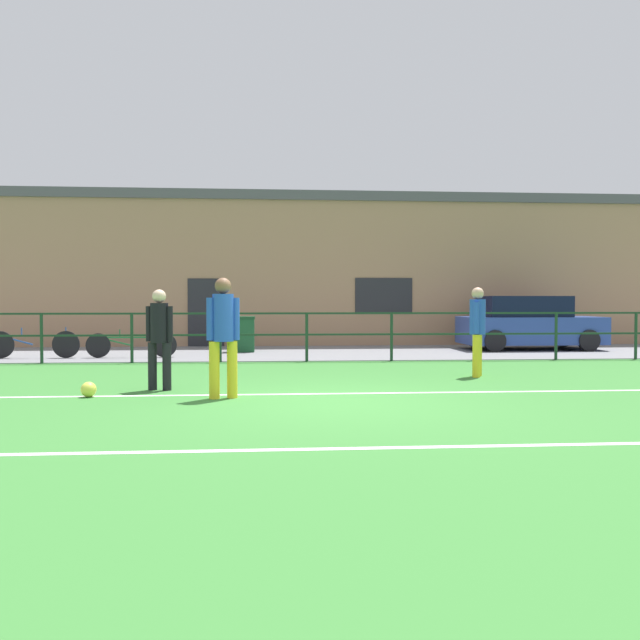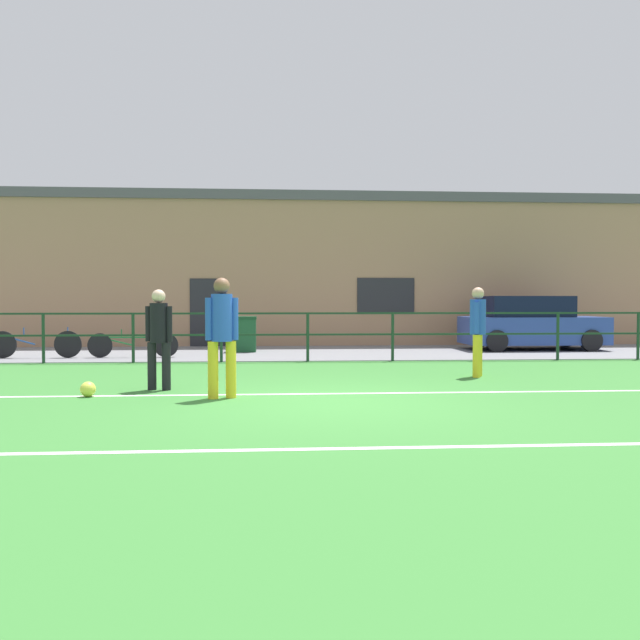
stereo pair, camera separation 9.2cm
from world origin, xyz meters
The scene contains 14 objects.
ground centered at (0.00, 0.00, -0.02)m, with size 60.00×44.00×0.04m, color #387A33.
field_line_touchline centered at (0.00, 0.79, 0.00)m, with size 36.00×0.11×0.00m, color white.
field_line_hash centered at (0.00, -2.87, 0.00)m, with size 36.00×0.11×0.00m, color white.
pavement_strip centered at (0.00, 8.50, 0.01)m, with size 48.00×5.00×0.02m, color slate.
perimeter_fence centered at (0.00, 6.00, 0.75)m, with size 36.07×0.07×1.15m.
clubhouse_facade centered at (0.00, 12.20, 2.42)m, with size 28.00×2.56×4.83m.
player_goalkeeper centered at (-2.61, 1.40, 0.91)m, with size 0.43×0.28×1.60m.
player_striker centered at (3.02, 2.80, 0.95)m, with size 0.29×0.42×1.67m.
player_winger centered at (-1.53, 0.45, 1.00)m, with size 0.47×0.31×1.76m.
soccer_ball_match centered at (-3.53, 0.73, 0.11)m, with size 0.23×0.23×0.23m, color #E5E04C.
parked_car_red centered at (6.57, 9.04, 0.75)m, with size 3.93×1.80×1.53m.
bicycle_parked_0 centered at (-6.61, 7.20, 0.37)m, with size 2.21×0.04×0.76m.
bicycle_parked_1 centered at (-4.27, 7.20, 0.34)m, with size 2.21×0.04×0.71m.
trash_bin_0 centered at (-1.58, 8.77, 0.51)m, with size 0.63×0.53×0.97m.
Camera 1 is at (-0.86, -9.00, 1.43)m, focal length 36.29 mm.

